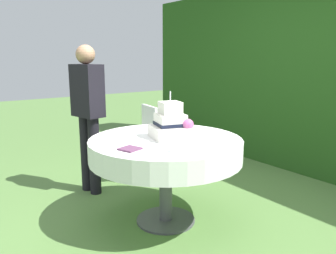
{
  "coord_description": "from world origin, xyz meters",
  "views": [
    {
      "loc": [
        2.37,
        -1.69,
        1.49
      ],
      "look_at": [
        0.0,
        0.02,
        0.88
      ],
      "focal_mm": 36.65,
      "sensor_mm": 36.0,
      "label": 1
    }
  ],
  "objects_px": {
    "garden_chair": "(142,135)",
    "serving_plate_near": "(117,134)",
    "standing_person": "(88,109)",
    "serving_plate_far": "(176,150)",
    "cake_table": "(166,150)",
    "wedding_cake": "(171,124)",
    "napkin_stack": "(130,149)"
  },
  "relations": [
    {
      "from": "wedding_cake",
      "to": "garden_chair",
      "type": "bearing_deg",
      "value": 160.62
    },
    {
      "from": "serving_plate_near",
      "to": "standing_person",
      "type": "bearing_deg",
      "value": 178.37
    },
    {
      "from": "wedding_cake",
      "to": "serving_plate_near",
      "type": "height_order",
      "value": "wedding_cake"
    },
    {
      "from": "napkin_stack",
      "to": "garden_chair",
      "type": "relative_size",
      "value": 0.16
    },
    {
      "from": "cake_table",
      "to": "wedding_cake",
      "type": "relative_size",
      "value": 3.26
    },
    {
      "from": "cake_table",
      "to": "garden_chair",
      "type": "distance_m",
      "value": 1.22
    },
    {
      "from": "cake_table",
      "to": "serving_plate_near",
      "type": "distance_m",
      "value": 0.49
    },
    {
      "from": "cake_table",
      "to": "serving_plate_far",
      "type": "distance_m",
      "value": 0.42
    },
    {
      "from": "garden_chair",
      "to": "serving_plate_near",
      "type": "bearing_deg",
      "value": -44.53
    },
    {
      "from": "serving_plate_near",
      "to": "napkin_stack",
      "type": "distance_m",
      "value": 0.54
    },
    {
      "from": "wedding_cake",
      "to": "serving_plate_far",
      "type": "bearing_deg",
      "value": -31.24
    },
    {
      "from": "cake_table",
      "to": "wedding_cake",
      "type": "xyz_separation_m",
      "value": [
        0.01,
        0.05,
        0.22
      ]
    },
    {
      "from": "napkin_stack",
      "to": "garden_chair",
      "type": "height_order",
      "value": "garden_chair"
    },
    {
      "from": "garden_chair",
      "to": "standing_person",
      "type": "bearing_deg",
      "value": -84.82
    },
    {
      "from": "wedding_cake",
      "to": "cake_table",
      "type": "bearing_deg",
      "value": -97.41
    },
    {
      "from": "serving_plate_far",
      "to": "garden_chair",
      "type": "height_order",
      "value": "garden_chair"
    },
    {
      "from": "napkin_stack",
      "to": "wedding_cake",
      "type": "bearing_deg",
      "value": 104.64
    },
    {
      "from": "cake_table",
      "to": "standing_person",
      "type": "relative_size",
      "value": 0.84
    },
    {
      "from": "garden_chair",
      "to": "standing_person",
      "type": "height_order",
      "value": "standing_person"
    },
    {
      "from": "serving_plate_near",
      "to": "garden_chair",
      "type": "xyz_separation_m",
      "value": [
        -0.74,
        0.73,
        -0.24
      ]
    },
    {
      "from": "serving_plate_far",
      "to": "standing_person",
      "type": "bearing_deg",
      "value": -176.24
    },
    {
      "from": "serving_plate_near",
      "to": "standing_person",
      "type": "xyz_separation_m",
      "value": [
        -0.68,
        0.02,
        0.15
      ]
    },
    {
      "from": "standing_person",
      "to": "serving_plate_far",
      "type": "bearing_deg",
      "value": 3.76
    },
    {
      "from": "serving_plate_far",
      "to": "standing_person",
      "type": "distance_m",
      "value": 1.44
    },
    {
      "from": "wedding_cake",
      "to": "standing_person",
      "type": "bearing_deg",
      "value": -163.66
    },
    {
      "from": "serving_plate_near",
      "to": "serving_plate_far",
      "type": "distance_m",
      "value": 0.76
    },
    {
      "from": "serving_plate_near",
      "to": "serving_plate_far",
      "type": "relative_size",
      "value": 0.99
    },
    {
      "from": "cake_table",
      "to": "garden_chair",
      "type": "xyz_separation_m",
      "value": [
        -1.13,
        0.45,
        -0.14
      ]
    },
    {
      "from": "cake_table",
      "to": "serving_plate_near",
      "type": "height_order",
      "value": "serving_plate_near"
    },
    {
      "from": "serving_plate_far",
      "to": "garden_chair",
      "type": "distance_m",
      "value": 1.64
    },
    {
      "from": "napkin_stack",
      "to": "standing_person",
      "type": "distance_m",
      "value": 1.22
    },
    {
      "from": "wedding_cake",
      "to": "serving_plate_far",
      "type": "xyz_separation_m",
      "value": [
        0.36,
        -0.22,
        -0.11
      ]
    }
  ]
}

